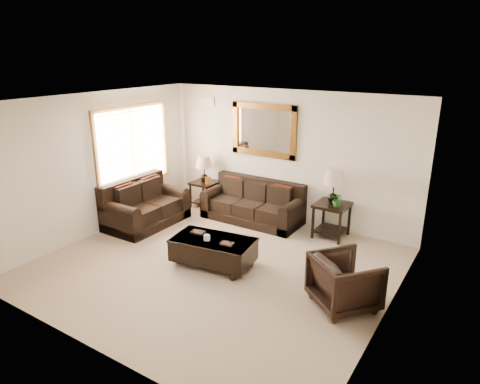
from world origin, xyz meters
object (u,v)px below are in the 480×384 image
Objects in this scene: end_table_left at (204,174)px; coffee_table at (213,249)px; sofa at (253,206)px; loveseat at (144,208)px; armchair at (345,279)px; end_table_right at (333,193)px.

coffee_table is (1.82, -2.17, -0.49)m from end_table_left.
coffee_table is (0.46, -2.07, -0.02)m from sofa.
end_table_left reaches higher than coffee_table.
armchair is (4.50, -0.68, 0.07)m from loveseat.
armchair is at bearing -64.42° from end_table_right.
coffee_table is 1.75× the size of armchair.
end_table_right is (3.47, 1.46, 0.54)m from loveseat.
loveseat is at bearing 30.15° from armchair.
end_table_right is at bearing 51.43° from coffee_table.
end_table_left is (-1.35, 0.10, 0.47)m from sofa.
loveseat reaches higher than coffee_table.
armchair is at bearing -37.41° from sofa.
end_table_left is (0.43, 1.50, 0.43)m from loveseat.
loveseat is at bearing 154.69° from coffee_table.
end_table_left is at bearing 179.31° from end_table_right.
end_table_right reaches higher than loveseat.
coffee_table is (-1.23, -2.13, -0.60)m from end_table_right.
loveseat is at bearing -105.92° from end_table_left.
end_table_right is 2.42m from armchair.
sofa is 1.44m from end_table_left.
end_table_right is (3.05, -0.04, 0.11)m from end_table_left.
end_table_left reaches higher than armchair.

